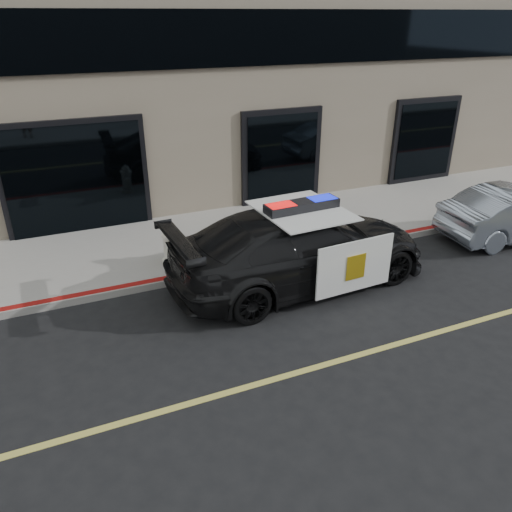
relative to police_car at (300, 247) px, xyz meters
name	(u,v)px	position (x,y,z in m)	size (l,w,h in m)	color
ground	(209,398)	(-2.84, -2.60, -0.80)	(120.00, 120.00, 0.00)	black
sidewalk_n	(137,251)	(-2.84, 2.65, -0.72)	(60.00, 3.50, 0.15)	gray
police_car	(300,247)	(0.00, 0.00, 0.00)	(2.82, 5.67, 1.78)	black
fire_hydrant	(170,246)	(-2.29, 1.63, -0.26)	(0.38, 0.52, 0.83)	beige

